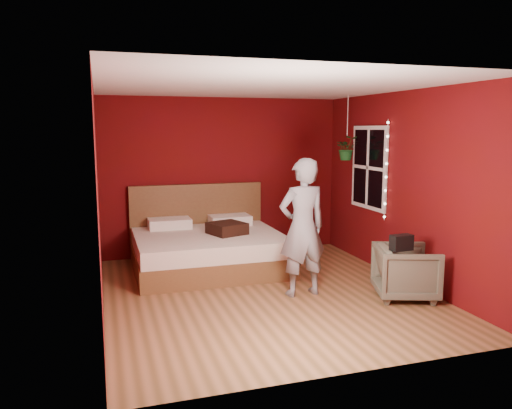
% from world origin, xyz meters
% --- Properties ---
extents(floor, '(4.50, 4.50, 0.00)m').
position_xyz_m(floor, '(0.00, 0.00, 0.00)').
color(floor, '#935D3A').
rests_on(floor, ground).
extents(room_walls, '(4.04, 4.54, 2.62)m').
position_xyz_m(room_walls, '(0.00, 0.00, 1.68)').
color(room_walls, '#57090F').
rests_on(room_walls, ground).
extents(window, '(0.05, 0.97, 1.27)m').
position_xyz_m(window, '(1.97, 0.90, 1.50)').
color(window, white).
rests_on(window, room_walls).
extents(fairy_lights, '(0.04, 0.04, 1.45)m').
position_xyz_m(fairy_lights, '(1.94, 0.37, 1.50)').
color(fairy_lights, silver).
rests_on(fairy_lights, room_walls).
extents(bed, '(2.17, 1.85, 1.19)m').
position_xyz_m(bed, '(-0.47, 1.38, 0.31)').
color(bed, brown).
rests_on(bed, ground).
extents(person, '(0.67, 0.47, 1.74)m').
position_xyz_m(person, '(0.41, -0.20, 0.87)').
color(person, slate).
rests_on(person, ground).
extents(armchair, '(0.92, 0.91, 0.66)m').
position_xyz_m(armchair, '(1.60, -0.70, 0.33)').
color(armchair, '#5E5D4A').
rests_on(armchair, ground).
extents(handbag, '(0.27, 0.15, 0.19)m').
position_xyz_m(handbag, '(1.40, -0.87, 0.76)').
color(handbag, black).
rests_on(handbag, armchair).
extents(throw_pillow, '(0.61, 0.61, 0.17)m').
position_xyz_m(throw_pillow, '(-0.20, 1.20, 0.63)').
color(throw_pillow, black).
rests_on(throw_pillow, bed).
extents(hanging_plant, '(0.42, 0.39, 1.00)m').
position_xyz_m(hanging_plant, '(1.73, 1.17, 1.79)').
color(hanging_plant, silver).
rests_on(hanging_plant, room_walls).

